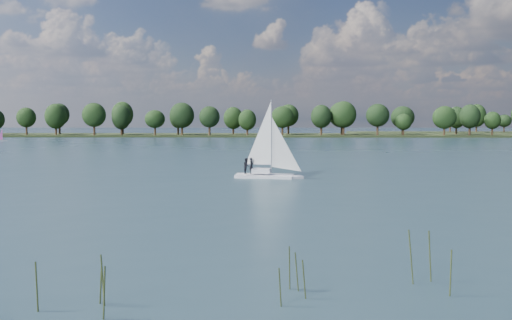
% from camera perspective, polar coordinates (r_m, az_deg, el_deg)
% --- Properties ---
extents(ground, '(700.00, 700.00, 0.00)m').
position_cam_1_polar(ground, '(131.57, -2.57, 0.98)').
color(ground, '#233342').
rests_on(ground, ground).
extents(far_shore, '(660.00, 40.00, 1.50)m').
position_cam_1_polar(far_shore, '(243.34, -0.74, 2.42)').
color(far_shore, black).
rests_on(far_shore, ground).
extents(sailboat, '(7.83, 3.35, 9.98)m').
position_cam_1_polar(sailboat, '(69.22, 0.91, 0.47)').
color(sailboat, silver).
rests_on(sailboat, ground).
extents(dinghy_pink, '(2.99, 2.32, 4.48)m').
position_cam_1_polar(dinghy_pink, '(202.89, -24.01, 2.03)').
color(dinghy_pink, silver).
rests_on(dinghy_pink, ground).
extents(treeline, '(562.18, 73.53, 17.86)m').
position_cam_1_polar(treeline, '(241.02, -4.66, 4.28)').
color(treeline, black).
rests_on(treeline, ground).
extents(reeds, '(59.26, 12.20, 2.24)m').
position_cam_1_polar(reeds, '(23.88, -19.92, -11.45)').
color(reeds, '#283316').
rests_on(reeds, ground).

